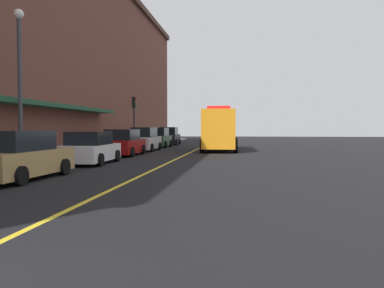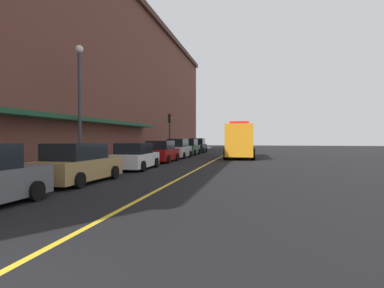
# 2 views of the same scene
# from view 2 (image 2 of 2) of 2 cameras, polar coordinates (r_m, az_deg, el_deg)

# --- Properties ---
(ground_plane) EXTENTS (112.00, 112.00, 0.00)m
(ground_plane) POSITION_cam_2_polar(r_m,az_deg,el_deg) (28.80, 3.86, -2.85)
(ground_plane) COLOR black
(sidewalk_left) EXTENTS (2.40, 70.00, 0.15)m
(sidewalk_left) POSITION_cam_2_polar(r_m,az_deg,el_deg) (30.23, -7.88, -2.52)
(sidewalk_left) COLOR #ADA8A0
(sidewalk_left) RESTS_ON ground
(lane_center_stripe) EXTENTS (0.16, 70.00, 0.01)m
(lane_center_stripe) POSITION_cam_2_polar(r_m,az_deg,el_deg) (28.80, 3.86, -2.84)
(lane_center_stripe) COLOR gold
(lane_center_stripe) RESTS_ON ground
(brick_building_left) EXTENTS (13.60, 64.00, 15.40)m
(brick_building_left) POSITION_cam_2_polar(r_m,az_deg,el_deg) (32.99, -21.01, 11.03)
(brick_building_left) COLOR brown
(brick_building_left) RESTS_ON ground
(parked_car_1) EXTENTS (2.24, 4.87, 1.75)m
(parked_car_1) POSITION_cam_2_polar(r_m,az_deg,el_deg) (15.32, -19.14, -3.33)
(parked_car_1) COLOR #A5844C
(parked_car_1) RESTS_ON ground
(parked_car_2) EXTENTS (2.22, 4.60, 1.65)m
(parked_car_2) POSITION_cam_2_polar(r_m,az_deg,el_deg) (20.99, -9.85, -2.21)
(parked_car_2) COLOR silver
(parked_car_2) RESTS_ON ground
(parked_car_3) EXTENTS (2.14, 4.55, 1.74)m
(parked_car_3) POSITION_cam_2_polar(r_m,az_deg,el_deg) (26.85, -5.36, -1.39)
(parked_car_3) COLOR maroon
(parked_car_3) RESTS_ON ground
(parked_car_4) EXTENTS (1.96, 4.79, 1.87)m
(parked_car_4) POSITION_cam_2_polar(r_m,az_deg,el_deg) (32.17, -2.38, -0.88)
(parked_car_4) COLOR silver
(parked_car_4) RESTS_ON ground
(parked_car_5) EXTENTS (2.01, 4.14, 1.85)m
(parked_car_5) POSITION_cam_2_polar(r_m,az_deg,el_deg) (37.89, -0.44, -0.60)
(parked_car_5) COLOR #2D5133
(parked_car_5) RESTS_ON ground
(parked_car_6) EXTENTS (2.08, 4.30, 1.91)m
(parked_car_6) POSITION_cam_2_polar(r_m,az_deg,el_deg) (43.27, 1.05, -0.35)
(parked_car_6) COLOR black
(parked_car_6) RESTS_ON ground
(utility_truck) EXTENTS (2.95, 8.85, 3.44)m
(utility_truck) POSITION_cam_2_polar(r_m,az_deg,el_deg) (32.66, 8.36, 0.49)
(utility_truck) COLOR orange
(utility_truck) RESTS_ON ground
(parking_meter_0) EXTENTS (0.14, 0.18, 1.33)m
(parking_meter_0) POSITION_cam_2_polar(r_m,az_deg,el_deg) (42.01, -1.17, -0.15)
(parking_meter_0) COLOR #4C4C51
(parking_meter_0) RESTS_ON sidewalk_left
(parking_meter_2) EXTENTS (0.14, 0.18, 1.33)m
(parking_meter_2) POSITION_cam_2_polar(r_m,az_deg,el_deg) (18.61, -17.86, -1.81)
(parking_meter_2) COLOR #4C4C51
(parking_meter_2) RESTS_ON sidewalk_left
(street_lamp_left) EXTENTS (0.44, 0.44, 6.94)m
(street_lamp_left) POSITION_cam_2_polar(r_m,az_deg,el_deg) (19.37, -18.92, 8.20)
(street_lamp_left) COLOR #33383D
(street_lamp_left) RESTS_ON sidewalk_left
(traffic_light_near) EXTENTS (0.38, 0.36, 4.30)m
(traffic_light_near) POSITION_cam_2_polar(r_m,az_deg,el_deg) (34.41, -3.89, 3.06)
(traffic_light_near) COLOR #232326
(traffic_light_near) RESTS_ON sidewalk_left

